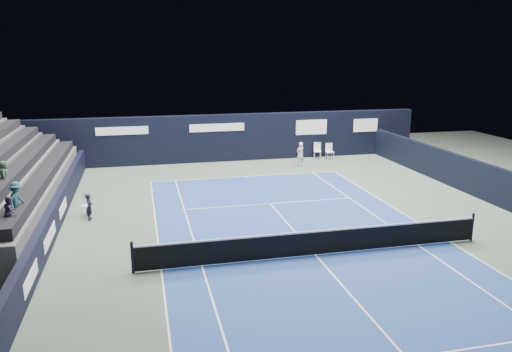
{
  "coord_description": "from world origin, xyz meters",
  "views": [
    {
      "loc": [
        -5.94,
        -15.81,
        7.17
      ],
      "look_at": [
        -0.59,
        6.87,
        1.3
      ],
      "focal_mm": 35.0,
      "sensor_mm": 36.0,
      "label": 1
    }
  ],
  "objects_px": {
    "line_judge_chair": "(87,203)",
    "tennis_net": "(316,242)",
    "folding_chair_back_b": "(329,150)",
    "folding_chair_back_a": "(317,148)",
    "tennis_player": "(300,154)"
  },
  "relations": [
    {
      "from": "line_judge_chair",
      "to": "folding_chair_back_a",
      "type": "bearing_deg",
      "value": 57.67
    },
    {
      "from": "folding_chair_back_a",
      "to": "folding_chair_back_b",
      "type": "relative_size",
      "value": 1.01
    },
    {
      "from": "folding_chair_back_b",
      "to": "tennis_player",
      "type": "xyz_separation_m",
      "value": [
        -2.61,
        -1.62,
        0.17
      ]
    },
    {
      "from": "folding_chair_back_b",
      "to": "line_judge_chair",
      "type": "bearing_deg",
      "value": -149.04
    },
    {
      "from": "tennis_net",
      "to": "folding_chair_back_a",
      "type": "bearing_deg",
      "value": 69.73
    },
    {
      "from": "line_judge_chair",
      "to": "tennis_net",
      "type": "bearing_deg",
      "value": -13.52
    },
    {
      "from": "line_judge_chair",
      "to": "tennis_player",
      "type": "height_order",
      "value": "tennis_player"
    },
    {
      "from": "folding_chair_back_a",
      "to": "tennis_net",
      "type": "relative_size",
      "value": 0.08
    },
    {
      "from": "folding_chair_back_a",
      "to": "line_judge_chair",
      "type": "height_order",
      "value": "folding_chair_back_a"
    },
    {
      "from": "tennis_net",
      "to": "folding_chair_back_b",
      "type": "bearing_deg",
      "value": 66.94
    },
    {
      "from": "line_judge_chair",
      "to": "tennis_net",
      "type": "distance_m",
      "value": 10.7
    },
    {
      "from": "line_judge_chair",
      "to": "tennis_player",
      "type": "relative_size",
      "value": 0.65
    },
    {
      "from": "folding_chair_back_a",
      "to": "line_judge_chair",
      "type": "bearing_deg",
      "value": -131.92
    },
    {
      "from": "folding_chair_back_b",
      "to": "tennis_net",
      "type": "distance_m",
      "value": 16.72
    },
    {
      "from": "line_judge_chair",
      "to": "tennis_net",
      "type": "xyz_separation_m",
      "value": [
        8.39,
        -6.64,
        -0.06
      ]
    }
  ]
}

